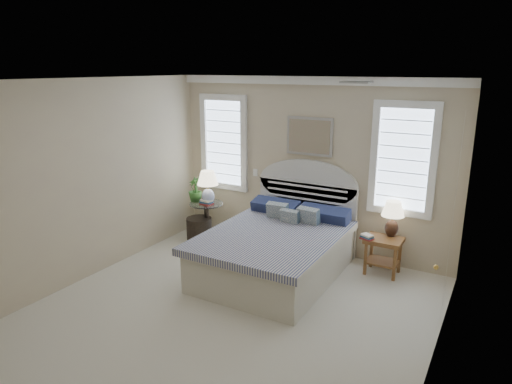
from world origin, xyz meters
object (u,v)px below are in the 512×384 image
object	(u,v)px
nightstand_right	(383,248)
lamp_left	(208,184)
side_table_left	(207,217)
bed	(278,247)
lamp_right	(393,215)
floor_pot	(199,229)

from	to	relation	value
nightstand_right	lamp_left	distance (m)	2.96
nightstand_right	side_table_left	bearing A→B (deg)	-178.06
bed	lamp_right	distance (m)	1.66
nightstand_right	lamp_left	world-z (taller)	lamp_left
nightstand_right	bed	bearing A→B (deg)	-151.97
bed	side_table_left	bearing A→B (deg)	160.26
nightstand_right	floor_pot	world-z (taller)	nightstand_right
lamp_right	floor_pot	bearing A→B (deg)	-173.43
lamp_left	side_table_left	bearing A→B (deg)	170.89
floor_pot	lamp_right	distance (m)	3.18
side_table_left	nightstand_right	bearing A→B (deg)	1.94
lamp_right	nightstand_right	bearing A→B (deg)	-110.99
floor_pot	nightstand_right	bearing A→B (deg)	3.89
nightstand_right	lamp_right	xyz separation A→B (m)	(0.06, 0.15, 0.46)
side_table_left	lamp_left	bearing A→B (deg)	-9.11
side_table_left	lamp_left	xyz separation A→B (m)	(0.05, -0.01, 0.59)
nightstand_right	lamp_left	bearing A→B (deg)	-177.87
nightstand_right	lamp_right	bearing A→B (deg)	69.01
nightstand_right	floor_pot	xyz separation A→B (m)	(-3.03, -0.21, -0.19)
side_table_left	lamp_right	distance (m)	3.05
bed	floor_pot	bearing A→B (deg)	164.34
nightstand_right	floor_pot	bearing A→B (deg)	-176.11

